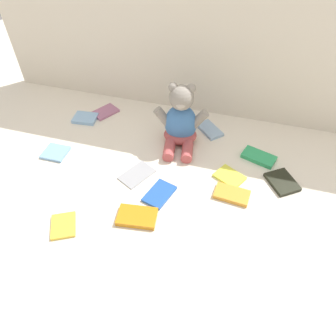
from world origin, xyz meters
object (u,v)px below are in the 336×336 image
(book_case_6, at_px, (137,174))
(book_case_9, at_px, (105,112))
(book_case_5, at_px, (229,177))
(book_case_11, at_px, (282,182))
(book_case_4, at_px, (209,130))
(book_case_0, at_px, (85,118))
(book_case_3, at_px, (232,194))
(teddy_bear, at_px, (181,122))
(book_case_7, at_px, (159,194))
(book_case_8, at_px, (56,152))
(book_case_2, at_px, (63,226))
(book_case_10, at_px, (137,217))
(book_case_1, at_px, (259,157))

(book_case_6, bearing_deg, book_case_9, 157.08)
(book_case_5, xyz_separation_m, book_case_11, (0.19, 0.03, 0.00))
(book_case_5, distance_m, book_case_11, 0.19)
(book_case_4, bearing_deg, book_case_5, 70.50)
(book_case_0, relative_size, book_case_5, 1.00)
(book_case_3, height_order, book_case_4, book_case_3)
(teddy_bear, relative_size, book_case_7, 2.24)
(book_case_5, bearing_deg, book_case_11, 126.43)
(book_case_3, distance_m, book_case_5, 0.09)
(book_case_3, relative_size, book_case_4, 1.01)
(teddy_bear, xyz_separation_m, book_case_7, (0.00, -0.31, -0.09))
(book_case_5, distance_m, book_case_6, 0.35)
(book_case_4, height_order, book_case_8, book_case_4)
(book_case_5, height_order, book_case_11, book_case_11)
(teddy_bear, distance_m, book_case_4, 0.18)
(teddy_bear, height_order, book_case_5, teddy_bear)
(book_case_0, distance_m, book_case_11, 0.90)
(book_case_3, distance_m, book_case_4, 0.37)
(book_case_2, distance_m, book_case_11, 0.79)
(book_case_4, bearing_deg, book_case_10, 28.95)
(book_case_10, height_order, book_case_11, book_case_10)
(book_case_0, bearing_deg, book_case_7, 47.88)
(book_case_0, bearing_deg, book_case_9, 131.73)
(teddy_bear, xyz_separation_m, book_case_2, (-0.26, -0.52, -0.09))
(book_case_3, xyz_separation_m, book_case_4, (-0.15, 0.34, -0.00))
(book_case_1, relative_size, book_case_5, 1.25)
(book_case_7, xyz_separation_m, book_case_10, (-0.04, -0.12, 0.00))
(book_case_1, height_order, book_case_2, book_case_1)
(book_case_8, bearing_deg, book_case_3, 87.47)
(book_case_1, bearing_deg, book_case_11, 58.21)
(book_case_3, bearing_deg, teddy_bear, -128.13)
(book_case_2, xyz_separation_m, book_case_10, (0.22, 0.10, 0.00))
(book_case_2, bearing_deg, book_case_7, 11.97)
(book_case_1, xyz_separation_m, book_case_6, (-0.44, -0.22, -0.00))
(book_case_0, height_order, book_case_8, book_case_0)
(book_case_6, bearing_deg, teddy_bear, 92.67)
(book_case_2, bearing_deg, book_case_8, 96.45)
(book_case_3, relative_size, book_case_6, 0.95)
(book_case_5, bearing_deg, book_case_0, -76.09)
(teddy_bear, relative_size, book_case_4, 2.19)
(book_case_8, height_order, book_case_11, book_case_11)
(book_case_3, bearing_deg, book_case_0, -105.42)
(book_case_8, bearing_deg, book_case_0, 176.14)
(book_case_1, height_order, book_case_6, book_case_1)
(book_case_6, distance_m, book_case_8, 0.36)
(book_case_5, distance_m, book_case_7, 0.28)
(book_case_2, bearing_deg, teddy_bear, 36.06)
(book_case_2, relative_size, book_case_10, 0.74)
(book_case_1, bearing_deg, book_case_10, -24.51)
(book_case_0, distance_m, book_case_7, 0.57)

